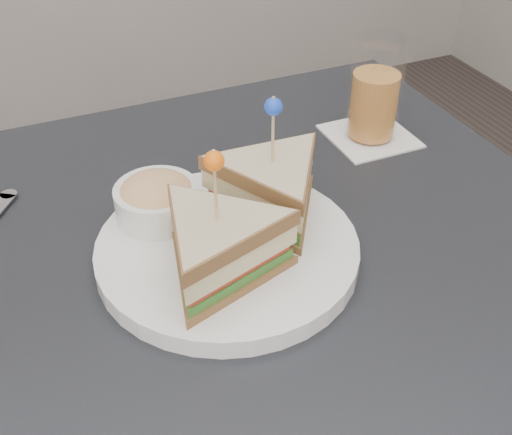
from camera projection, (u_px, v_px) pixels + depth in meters
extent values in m
cube|color=black|center=(251.00, 272.00, 0.69)|extent=(0.80, 0.80, 0.03)
cylinder|color=black|center=(344.00, 256.00, 1.29)|extent=(0.04, 0.04, 0.72)
cylinder|color=white|center=(228.00, 252.00, 0.69)|extent=(0.33, 0.33, 0.02)
cylinder|color=white|center=(227.00, 244.00, 0.68)|extent=(0.33, 0.33, 0.01)
cylinder|color=#D9B87D|center=(216.00, 192.00, 0.58)|extent=(0.00, 0.00, 0.09)
sphere|color=orange|center=(214.00, 161.00, 0.56)|extent=(0.02, 0.02, 0.02)
cylinder|color=#D9B87D|center=(273.00, 136.00, 0.66)|extent=(0.00, 0.00, 0.09)
sphere|color=blue|center=(273.00, 107.00, 0.64)|extent=(0.02, 0.02, 0.02)
cylinder|color=white|center=(158.00, 204.00, 0.71)|extent=(0.11, 0.11, 0.04)
ellipsoid|color=#E0B772|center=(156.00, 193.00, 0.70)|extent=(0.10, 0.10, 0.04)
cylinder|color=#B9BDC4|center=(9.00, 195.00, 0.78)|extent=(0.03, 0.03, 0.00)
cube|color=white|center=(370.00, 136.00, 0.89)|extent=(0.11, 0.11, 0.00)
cylinder|color=#D7873C|center=(374.00, 104.00, 0.86)|extent=(0.06, 0.06, 0.09)
cylinder|color=white|center=(375.00, 90.00, 0.85)|extent=(0.07, 0.07, 0.14)
cube|color=white|center=(380.00, 73.00, 0.85)|extent=(0.02, 0.02, 0.02)
cube|color=white|center=(372.00, 82.00, 0.83)|extent=(0.02, 0.02, 0.02)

